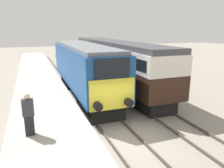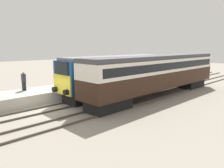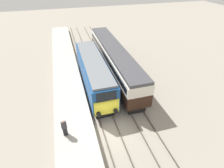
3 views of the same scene
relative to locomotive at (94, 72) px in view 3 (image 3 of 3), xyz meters
The scene contains 7 objects.
ground_plane 8.24m from the locomotive, 90.00° to the right, with size 120.00×120.00×0.00m, color gray.
platform_left 3.72m from the locomotive, behind, with size 3.50×50.00×0.97m.
rails_near_track 3.63m from the locomotive, 90.00° to the right, with size 1.51×60.00×0.14m.
rails_far_track 4.97m from the locomotive, 40.91° to the right, with size 1.50×60.00×0.14m.
locomotive is the anchor object (origin of this frame).
passenger_carriage 4.32m from the locomotive, 38.02° to the left, with size 2.75×18.33×4.06m.
person_on_platform 8.73m from the locomotive, 117.80° to the right, with size 0.44×0.26×1.74m.
Camera 3 is at (-3.02, -10.56, 13.17)m, focal length 28.00 mm.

